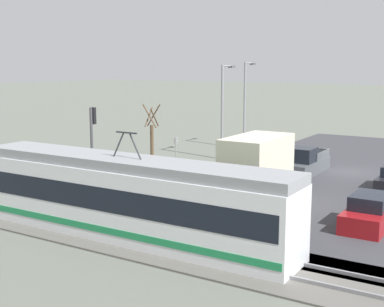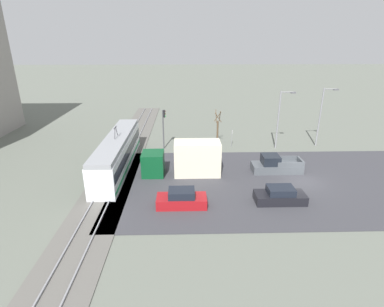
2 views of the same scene
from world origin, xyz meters
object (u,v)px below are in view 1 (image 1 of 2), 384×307
Objects in this scene: traffic_light_pole at (93,139)px; street_lamp_near_crossing at (246,99)px; street_lamp_mid_block at (223,105)px; light_rail_tram at (128,199)px; street_tree at (152,142)px; no_parking_sign at (176,150)px; pickup_truck at (304,163)px; box_truck at (247,175)px; sedan_car_0 at (370,213)px.

street_lamp_near_crossing is (0.56, -20.80, 1.14)m from traffic_light_pole.
street_lamp_mid_block reaches higher than traffic_light_pole.
light_rail_tram is 14.02m from street_tree.
traffic_light_pole is at bearing -37.01° from light_rail_tram.
pickup_truck is at bearing -157.00° from no_parking_sign.
box_truck is 14.82m from street_lamp_mid_block.
street_tree is at bearing -58.22° from light_rail_tram.
street_lamp_near_crossing is at bearing -81.43° from street_lamp_mid_block.
light_rail_tram reaches higher than pickup_truck.
no_parking_sign reaches higher than sedan_car_0.
box_truck is at bearing 116.55° from street_lamp_near_crossing.
box_truck is 6.70m from sedan_car_0.
pickup_truck is at bearing -149.34° from street_tree.
street_lamp_near_crossing is at bearing -88.70° from no_parking_sign.
street_tree is 0.65× the size of street_lamp_mid_block.
street_lamp_near_crossing is (8.60, -8.27, 3.71)m from pickup_truck.
street_tree reaches higher than light_rail_tram.
no_parking_sign is at bearing 23.00° from pickup_truck.
street_lamp_mid_block is at bearing -17.76° from pickup_truck.
street_tree is at bearing 80.17° from street_lamp_mid_block.
no_parking_sign is at bearing -23.39° from sedan_car_0.
street_lamp_near_crossing is at bearing -92.05° from street_tree.
street_lamp_mid_block is at bearing -40.68° from sedan_car_0.
pickup_truck is at bearing -55.55° from sedan_car_0.
no_parking_sign is at bearing -112.20° from street_tree.
light_rail_tram is 2.08× the size of street_lamp_mid_block.
street_lamp_near_crossing reaches higher than pickup_truck.
light_rail_tram is 3.66× the size of sedan_car_0.
street_lamp_mid_block is (-1.36, -7.86, 2.16)m from street_tree.
light_rail_tram is 2.02× the size of street_lamp_near_crossing.
box_truck is 9.72m from pickup_truck.
traffic_light_pole is 2.16× the size of no_parking_sign.
pickup_truck is 12.32m from sedan_car_0.
traffic_light_pole is 20.84m from street_lamp_near_crossing.
traffic_light_pole reaches higher than sedan_car_0.
street_lamp_mid_block is at bearing 98.57° from street_lamp_near_crossing.
traffic_light_pole is (15.00, 2.37, 2.64)m from sedan_car_0.
box_truck is at bearing 144.83° from no_parking_sign.
sedan_car_0 is 0.83× the size of traffic_light_pole.
light_rail_tram is at bearing 142.99° from traffic_light_pole.
street_tree is 8.27m from street_lamp_mid_block.
street_lamp_near_crossing reaches higher than street_tree.
light_rail_tram is at bearing 105.08° from street_lamp_near_crossing.
street_lamp_mid_block reaches higher than pickup_truck.
pickup_truck is 9.08m from no_parking_sign.
pickup_truck is at bearing 136.11° from street_lamp_near_crossing.
pickup_truck is 1.09× the size of street_tree.
street_lamp_near_crossing is (-0.49, -13.66, 2.28)m from street_tree.
street_lamp_mid_block is (6.02, -19.77, 2.59)m from light_rail_tram.
street_lamp_near_crossing is 5.87m from street_lamp_mid_block.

